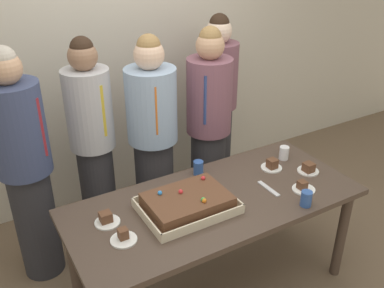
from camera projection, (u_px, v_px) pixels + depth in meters
The scene contains 18 objects.
ground_plane at pixel (212, 287), 3.06m from camera, with size 12.00×12.00×0.00m, color brown.
interior_back_panel at pixel (114, 33), 3.60m from camera, with size 8.00×0.12×3.00m, color beige.
party_table at pixel (215, 211), 2.75m from camera, with size 1.89×0.83×0.76m.
sheet_cake at pixel (187, 203), 2.59m from camera, with size 0.56×0.41×0.13m.
plated_slice_near_left at pixel (308, 169), 3.00m from camera, with size 0.15×0.15×0.07m.
plated_slice_near_right at pixel (272, 165), 3.04m from camera, with size 0.15×0.15×0.08m.
plated_slice_far_left at pixel (123, 237), 2.35m from camera, with size 0.15×0.15×0.07m.
plated_slice_far_right at pixel (303, 187), 2.80m from camera, with size 0.15×0.15×0.06m.
plated_slice_center_front at pixel (106, 219), 2.48m from camera, with size 0.15×0.15×0.07m.
drink_cup_nearest at pixel (306, 199), 2.63m from camera, with size 0.07×0.07×0.10m, color #2D5199.
drink_cup_middle at pixel (284, 153), 3.15m from camera, with size 0.07×0.07×0.10m, color white.
drink_cup_far_end at pixel (198, 168), 2.96m from camera, with size 0.07×0.07×0.10m, color #2D5199.
cake_server_utensil at pixel (269, 189), 2.81m from camera, with size 0.03×0.20×0.01m, color silver.
person_serving_front at pixel (217, 104), 3.85m from camera, with size 0.35×0.35×1.67m.
person_green_shirt_behind at pixel (153, 140), 3.25m from camera, with size 0.38×0.38×1.66m.
person_striped_tie_right at pixel (93, 144), 3.16m from camera, with size 0.33×0.33×1.67m.
person_far_right_suit at pixel (25, 168), 2.83m from camera, with size 0.36×0.36×1.70m.
person_back_corner at pixel (209, 126), 3.45m from camera, with size 0.36×0.36×1.66m.
Camera 1 is at (-1.26, -1.87, 2.31)m, focal length 39.92 mm.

